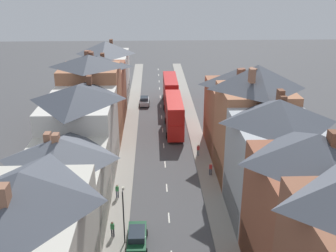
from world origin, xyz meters
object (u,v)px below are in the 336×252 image
car_parked_left_b (178,107)px  pedestrian_mid_left (112,228)px  car_near_silver (137,238)px  pedestrian_far_right (198,150)px  double_decker_bus_lead (170,91)px  pedestrian_mid_right (117,190)px  car_parked_right_a (144,101)px  pedestrian_far_left (211,168)px  double_decker_bus_mid_street (174,114)px  street_lamp (124,213)px

car_parked_left_b → pedestrian_mid_left: pedestrian_mid_left is taller
car_near_silver → pedestrian_far_right: bearing=67.4°
double_decker_bus_lead → pedestrian_mid_right: bearing=-102.6°
pedestrian_mid_right → pedestrian_mid_left: bearing=-89.1°
car_parked_right_a → pedestrian_mid_right: 32.94m
pedestrian_mid_right → pedestrian_far_left: 12.02m
double_decker_bus_mid_street → car_parked_left_b: bearing=82.0°
double_decker_bus_lead → car_parked_left_b: bearing=-70.8°
car_near_silver → pedestrian_far_right: pedestrian_far_right is taller
pedestrian_mid_right → double_decker_bus_lead: bearing=77.4°
car_parked_left_b → pedestrian_far_right: (1.47, -18.69, 0.20)m
double_decker_bus_mid_street → pedestrian_mid_right: (-7.33, -19.69, -1.78)m
double_decker_bus_lead → car_near_silver: size_ratio=2.48×
street_lamp → double_decker_bus_lead: bearing=81.5°
double_decker_bus_lead → double_decker_bus_mid_street: bearing=-90.0°
car_near_silver → car_parked_left_b: size_ratio=1.09×
pedestrian_mid_left → street_lamp: size_ratio=0.29×
pedestrian_far_right → street_lamp: street_lamp is taller
double_decker_bus_mid_street → pedestrian_mid_left: size_ratio=6.71×
car_parked_left_b → pedestrian_far_left: bearing=-84.4°
car_parked_right_a → car_parked_left_b: car_parked_left_b is taller
pedestrian_mid_right → street_lamp: size_ratio=0.29×
car_parked_left_b → pedestrian_mid_right: bearing=-106.6°
double_decker_bus_lead → double_decker_bus_mid_street: size_ratio=1.00×
car_near_silver → pedestrian_mid_right: 8.46m
double_decker_bus_mid_street → car_parked_left_b: size_ratio=2.70×
double_decker_bus_mid_street → street_lamp: size_ratio=1.96×
car_parked_right_a → pedestrian_mid_left: 39.80m
car_parked_right_a → pedestrian_far_left: 29.34m
double_decker_bus_mid_street → car_near_silver: bearing=-100.0°
car_parked_left_b → pedestrian_far_right: 18.75m
double_decker_bus_lead → car_near_silver: bearing=-96.8°
double_decker_bus_mid_street → pedestrian_far_left: double_decker_bus_mid_street is taller
pedestrian_mid_right → pedestrian_far_left: bearing=23.5°
pedestrian_mid_right → pedestrian_far_right: size_ratio=1.00×
double_decker_bus_mid_street → pedestrian_mid_left: double_decker_bus_mid_street is taller
pedestrian_far_left → pedestrian_far_right: size_ratio=1.00×
pedestrian_far_left → street_lamp: street_lamp is taller
car_near_silver → car_parked_right_a: (0.00, 40.94, -0.01)m
pedestrian_mid_left → street_lamp: bearing=-33.4°
pedestrian_mid_right → pedestrian_far_right: bearing=45.5°
double_decker_bus_lead → pedestrian_mid_left: 40.33m
double_decker_bus_lead → car_parked_left_b: size_ratio=2.70×
double_decker_bus_mid_street → street_lamp: 28.02m
double_decker_bus_lead → double_decker_bus_mid_street: same height
double_decker_bus_lead → pedestrian_far_right: (2.77, -22.45, -1.78)m
double_decker_bus_lead → car_parked_left_b: double_decker_bus_lead is taller
car_near_silver → car_parked_left_b: car_parked_left_b is taller
car_parked_left_b → pedestrian_mid_right: size_ratio=2.49×
street_lamp → car_near_silver: bearing=-20.4°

